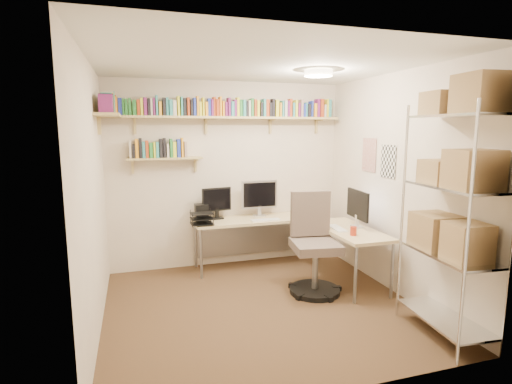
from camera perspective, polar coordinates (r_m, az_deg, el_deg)
ground at (r=4.43m, az=0.76°, el=-16.02°), size 3.20×3.20×0.00m
room_shell at (r=4.03m, az=0.86°, el=4.39°), size 3.24×3.04×2.52m
wall_shelves at (r=5.19m, az=-8.09°, el=10.60°), size 3.12×1.09×0.80m
corner_desk at (r=5.24m, az=2.45°, el=-4.27°), size 2.08×1.76×1.17m
office_chair at (r=4.70m, az=8.25°, el=-8.26°), size 0.61×0.62×1.15m
wire_rack at (r=3.84m, az=26.70°, el=1.03°), size 0.52×0.94×2.31m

